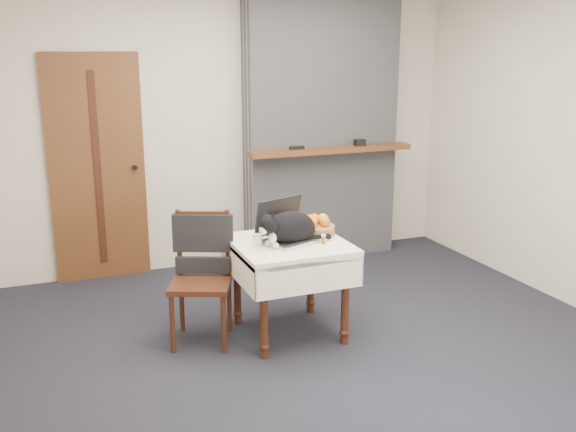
% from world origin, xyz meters
% --- Properties ---
extents(ground, '(4.50, 4.50, 0.00)m').
position_xyz_m(ground, '(0.00, 0.00, 0.00)').
color(ground, black).
rests_on(ground, ground).
extents(room_shell, '(4.52, 4.01, 2.61)m').
position_xyz_m(room_shell, '(0.00, 0.46, 1.76)').
color(room_shell, beige).
rests_on(room_shell, ground).
extents(door, '(0.82, 0.10, 2.00)m').
position_xyz_m(door, '(-1.20, 1.97, 1.00)').
color(door, brown).
rests_on(door, ground).
extents(chimney, '(1.62, 0.48, 2.60)m').
position_xyz_m(chimney, '(0.90, 1.85, 1.30)').
color(chimney, gray).
rests_on(chimney, ground).
extents(side_table, '(0.78, 0.78, 0.70)m').
position_xyz_m(side_table, '(-0.08, 0.22, 0.59)').
color(side_table, '#3C2010').
rests_on(side_table, ground).
extents(laptop, '(0.49, 0.45, 0.30)m').
position_xyz_m(laptop, '(-0.08, 0.27, 0.77)').
color(laptop, '#B7B7BC').
rests_on(laptop, side_table).
extents(cat, '(0.56, 0.31, 0.26)m').
position_xyz_m(cat, '(-0.08, 0.19, 0.81)').
color(cat, black).
rests_on(cat, side_table).
extents(cream_jar, '(0.07, 0.07, 0.08)m').
position_xyz_m(cream_jar, '(-0.31, 0.23, 0.74)').
color(cream_jar, silver).
rests_on(cream_jar, side_table).
extents(pill_bottle, '(0.03, 0.03, 0.07)m').
position_xyz_m(pill_bottle, '(0.13, 0.09, 0.74)').
color(pill_bottle, '#975112').
rests_on(pill_bottle, side_table).
extents(fruit_basket, '(0.26, 0.26, 0.15)m').
position_xyz_m(fruit_basket, '(0.17, 0.31, 0.76)').
color(fruit_basket, olive).
rests_on(fruit_basket, side_table).
extents(desk_clutter, '(0.13, 0.02, 0.01)m').
position_xyz_m(desk_clutter, '(0.06, 0.29, 0.70)').
color(desk_clutter, black).
rests_on(desk_clutter, side_table).
extents(chair, '(0.54, 0.53, 0.92)m').
position_xyz_m(chair, '(-0.67, 0.41, 0.59)').
color(chair, '#3C2010').
rests_on(chair, ground).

